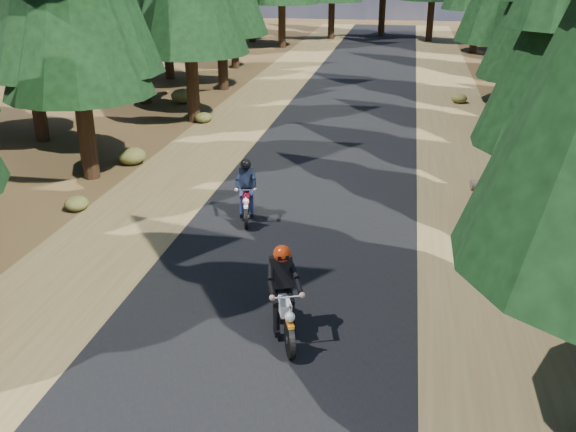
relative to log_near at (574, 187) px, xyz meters
The scene contains 8 objects.
ground 10.75m from the log_near, 135.26° to the right, with size 120.00×120.00×0.00m, color #422E17.
road 8.06m from the log_near, 161.43° to the right, with size 6.00×100.00×0.01m, color black.
shoulder_l 12.50m from the log_near, 168.16° to the right, with size 3.20×100.00×0.01m, color brown.
shoulder_r 3.98m from the log_near, 139.80° to the right, with size 3.20×100.00×0.01m, color brown.
log_near is the anchor object (origin of this frame).
understory_shrubs 7.07m from the log_near, behind, with size 16.79×30.95×0.68m.
rider_lead 11.73m from the log_near, 127.39° to the right, with size 1.26×2.10×1.80m.
rider_follow 9.97m from the log_near, 157.08° to the right, with size 0.95×1.92×1.64m.
Camera 1 is at (2.46, -11.86, 6.70)m, focal length 40.00 mm.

